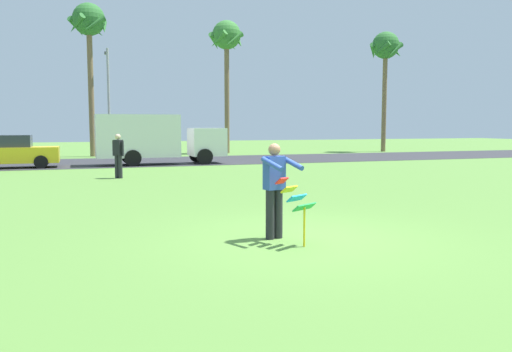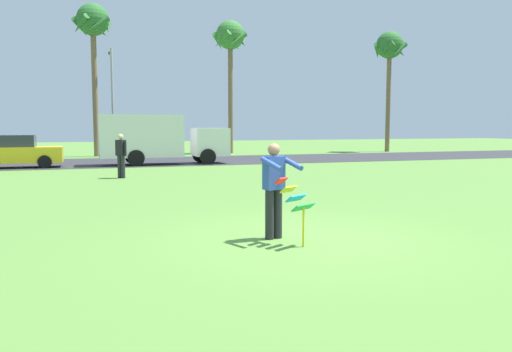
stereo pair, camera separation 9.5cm
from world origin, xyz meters
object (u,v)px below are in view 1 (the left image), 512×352
(parked_truck_white_box, at_px, (154,138))
(kite_held, at_px, (297,200))
(palm_tree_right_near, at_px, (89,27))
(streetlight_pole, at_px, (109,96))
(palm_tree_far_left, at_px, (386,51))
(palm_tree_centre_far, at_px, (227,41))
(person_walker_near, at_px, (118,154))
(person_kite_flyer, at_px, (275,187))
(parked_car_yellow, at_px, (12,152))

(parked_truck_white_box, bearing_deg, kite_held, -90.73)
(kite_held, xyz_separation_m, palm_tree_right_near, (-2.60, 27.95, 7.72))
(parked_truck_white_box, relative_size, streetlight_pole, 0.96)
(palm_tree_right_near, distance_m, palm_tree_far_left, 22.14)
(palm_tree_right_near, height_order, palm_tree_centre_far, palm_tree_right_near)
(palm_tree_centre_far, distance_m, person_walker_near, 19.99)
(person_kite_flyer, bearing_deg, person_walker_near, 98.86)
(kite_held, height_order, person_walker_near, person_walker_near)
(parked_truck_white_box, bearing_deg, person_walker_near, -109.10)
(kite_held, bearing_deg, parked_truck_white_box, 89.27)
(palm_tree_right_near, height_order, streetlight_pole, palm_tree_right_near)
(streetlight_pole, bearing_deg, parked_truck_white_box, -76.51)
(kite_held, relative_size, person_walker_near, 0.67)
(person_kite_flyer, height_order, palm_tree_right_near, palm_tree_right_near)
(palm_tree_far_left, bearing_deg, kite_held, -125.71)
(person_kite_flyer, distance_m, kite_held, 0.64)
(streetlight_pole, bearing_deg, palm_tree_far_left, 1.22)
(parked_car_yellow, bearing_deg, parked_truck_white_box, 0.00)
(palm_tree_right_near, height_order, palm_tree_far_left, palm_tree_right_near)
(person_kite_flyer, bearing_deg, parked_truck_white_box, 88.73)
(kite_held, distance_m, streetlight_pole, 26.94)
(streetlight_pole, bearing_deg, palm_tree_centre_far, 14.02)
(parked_truck_white_box, xyz_separation_m, palm_tree_far_left, (19.27, 7.97, 6.49))
(person_kite_flyer, xyz_separation_m, palm_tree_far_left, (19.68, 26.55, 6.95))
(parked_truck_white_box, distance_m, palm_tree_far_left, 21.84)
(parked_car_yellow, distance_m, palm_tree_right_near, 12.33)
(parked_car_yellow, relative_size, palm_tree_centre_far, 0.43)
(streetlight_pole, height_order, person_walker_near, streetlight_pole)
(kite_held, bearing_deg, person_walker_near, 99.19)
(streetlight_pole, distance_m, person_walker_near, 14.44)
(parked_car_yellow, height_order, person_walker_near, person_walker_near)
(palm_tree_centre_far, distance_m, palm_tree_far_left, 12.60)
(streetlight_pole, bearing_deg, person_walker_near, -91.94)
(parked_car_yellow, height_order, palm_tree_right_near, palm_tree_right_near)
(kite_held, xyz_separation_m, parked_truck_white_box, (0.24, 19.18, 0.63))
(person_walker_near, bearing_deg, person_kite_flyer, -81.14)
(person_kite_flyer, distance_m, palm_tree_far_left, 33.78)
(parked_truck_white_box, height_order, streetlight_pole, streetlight_pole)
(palm_tree_centre_far, relative_size, palm_tree_far_left, 1.04)
(kite_held, xyz_separation_m, palm_tree_centre_far, (7.04, 28.84, 7.45))
(person_walker_near, bearing_deg, kite_held, -80.81)
(palm_tree_centre_far, height_order, streetlight_pole, palm_tree_centre_far)
(palm_tree_centre_far, bearing_deg, parked_car_yellow, -144.58)
(palm_tree_centre_far, bearing_deg, palm_tree_right_near, -174.68)
(palm_tree_far_left, distance_m, person_walker_near, 26.92)
(parked_car_yellow, xyz_separation_m, palm_tree_far_left, (26.06, 7.97, 7.13))
(parked_truck_white_box, distance_m, person_walker_near, 6.99)
(kite_held, height_order, streetlight_pole, streetlight_pole)
(parked_car_yellow, xyz_separation_m, person_walker_near, (4.51, -6.59, 0.16))
(person_kite_flyer, bearing_deg, kite_held, -74.30)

